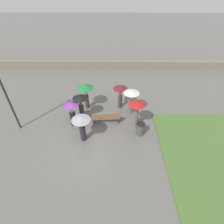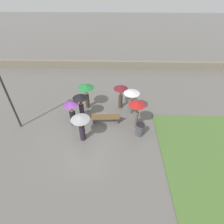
# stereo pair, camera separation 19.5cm
# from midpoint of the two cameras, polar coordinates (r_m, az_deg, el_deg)

# --- Properties ---
(ground_plane) EXTENTS (90.00, 90.00, 0.00)m
(ground_plane) POSITION_cam_midpoint_polar(r_m,az_deg,el_deg) (11.25, -9.16, -8.06)
(ground_plane) COLOR #66635E
(parapet_wall) EXTENTS (45.00, 0.35, 0.80)m
(parapet_wall) POSITION_cam_midpoint_polar(r_m,az_deg,el_deg) (19.52, -4.48, 15.20)
(parapet_wall) COLOR gray
(parapet_wall) RESTS_ON ground_plane
(park_bench) EXTENTS (1.88, 0.55, 0.90)m
(park_bench) POSITION_cam_midpoint_polar(r_m,az_deg,el_deg) (11.76, -1.60, -1.83)
(park_bench) COLOR brown
(park_bench) RESTS_ON ground_plane
(lamp_post) EXTENTS (0.32, 0.32, 4.88)m
(lamp_post) POSITION_cam_midpoint_polar(r_m,az_deg,el_deg) (11.65, -31.49, 7.20)
(lamp_post) COLOR #2D2D30
(lamp_post) RESTS_ON ground_plane
(trash_bin) EXTENTS (0.54, 0.54, 0.88)m
(trash_bin) POSITION_cam_midpoint_polar(r_m,az_deg,el_deg) (11.12, 9.58, -5.61)
(trash_bin) COLOR #4C4C51
(trash_bin) RESTS_ON ground_plane
(crowd_person_red) EXTENTS (1.05, 1.05, 1.93)m
(crowd_person_red) POSITION_cam_midpoint_polar(r_m,az_deg,el_deg) (11.15, 8.44, 0.38)
(crowd_person_red) COLOR slate
(crowd_person_red) RESTS_ON ground_plane
(crowd_person_purple) EXTENTS (0.97, 0.97, 1.78)m
(crowd_person_purple) POSITION_cam_midpoint_polar(r_m,az_deg,el_deg) (11.56, -12.57, 0.63)
(crowd_person_purple) COLOR black
(crowd_person_purple) RESTS_ON ground_plane
(crowd_person_maroon) EXTENTS (1.05, 1.05, 1.90)m
(crowd_person_maroon) POSITION_cam_midpoint_polar(r_m,az_deg,el_deg) (12.67, 3.35, 6.83)
(crowd_person_maroon) COLOR #47382D
(crowd_person_maroon) RESTS_ON ground_plane
(crowd_person_black) EXTENTS (0.99, 0.99, 1.99)m
(crowd_person_black) POSITION_cam_midpoint_polar(r_m,az_deg,el_deg) (11.75, -9.75, 3.45)
(crowd_person_black) COLOR #2D2333
(crowd_person_black) RESTS_ON ground_plane
(crowd_person_grey) EXTENTS (1.11, 1.11, 1.82)m
(crowd_person_grey) POSITION_cam_midpoint_polar(r_m,az_deg,el_deg) (10.22, -9.57, -3.58)
(crowd_person_grey) COLOR #2D2333
(crowd_person_grey) RESTS_ON ground_plane
(crowd_person_white) EXTENTS (1.11, 1.11, 1.85)m
(crowd_person_white) POSITION_cam_midpoint_polar(r_m,az_deg,el_deg) (12.31, 6.78, 4.46)
(crowd_person_white) COLOR slate
(crowd_person_white) RESTS_ON ground_plane
(crowd_person_green) EXTENTS (1.19, 1.19, 1.97)m
(crowd_person_green) POSITION_cam_midpoint_polar(r_m,az_deg,el_deg) (12.74, -8.02, 7.21)
(crowd_person_green) COLOR #47382D
(crowd_person_green) RESTS_ON ground_plane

